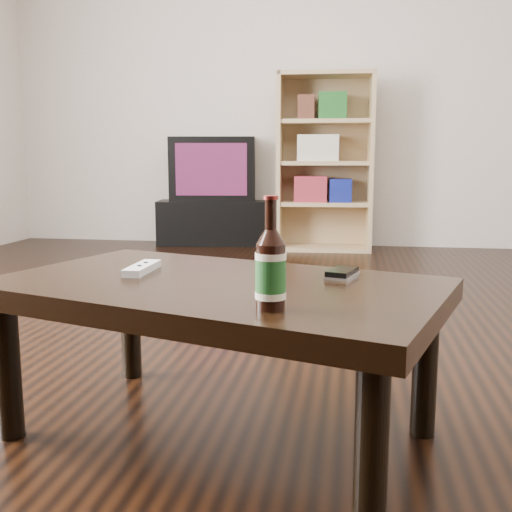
# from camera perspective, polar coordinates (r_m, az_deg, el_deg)

# --- Properties ---
(floor) EXTENTS (5.00, 6.00, 0.01)m
(floor) POSITION_cam_1_polar(r_m,az_deg,el_deg) (2.20, -2.13, -9.89)
(floor) COLOR black
(floor) RESTS_ON ground
(wall_back) EXTENTS (5.00, 0.02, 2.70)m
(wall_back) POSITION_cam_1_polar(r_m,az_deg,el_deg) (5.10, 4.68, 16.33)
(wall_back) COLOR beige
(wall_back) RESTS_ON ground
(tv_stand) EXTENTS (0.98, 0.59, 0.37)m
(tv_stand) POSITION_cam_1_polar(r_m,az_deg,el_deg) (5.14, -4.00, 3.27)
(tv_stand) COLOR black
(tv_stand) RESTS_ON floor
(tv) EXTENTS (0.75, 0.53, 0.53)m
(tv) POSITION_cam_1_polar(r_m,az_deg,el_deg) (5.11, -4.06, 8.27)
(tv) COLOR black
(tv) RESTS_ON tv_stand
(bookshelf) EXTENTS (0.75, 0.37, 1.37)m
(bookshelf) POSITION_cam_1_polar(r_m,az_deg,el_deg) (4.78, 6.44, 9.12)
(bookshelf) COLOR #A48162
(bookshelf) RESTS_ON floor
(coffee_table) EXTENTS (1.24, 0.94, 0.41)m
(coffee_table) POSITION_cam_1_polar(r_m,az_deg,el_deg) (1.52, -3.78, -4.41)
(coffee_table) COLOR black
(coffee_table) RESTS_ON floor
(beer_bottle) EXTENTS (0.07, 0.07, 0.23)m
(beer_bottle) POSITION_cam_1_polar(r_m,az_deg,el_deg) (1.21, 1.41, -1.34)
(beer_bottle) COLOR black
(beer_bottle) RESTS_ON coffee_table
(phone) EXTENTS (0.09, 0.13, 0.02)m
(phone) POSITION_cam_1_polar(r_m,az_deg,el_deg) (1.57, 8.20, -1.63)
(phone) COLOR silver
(phone) RESTS_ON coffee_table
(remote) EXTENTS (0.05, 0.18, 0.02)m
(remote) POSITION_cam_1_polar(r_m,az_deg,el_deg) (1.65, -10.80, -1.15)
(remote) COLOR white
(remote) RESTS_ON coffee_table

